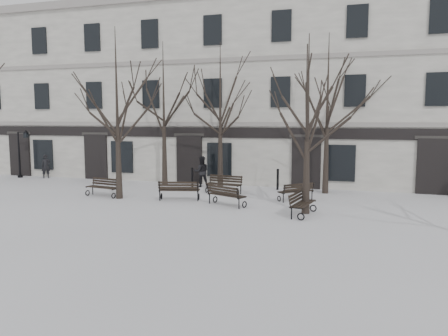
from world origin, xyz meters
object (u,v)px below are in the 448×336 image
at_px(tree_2, 308,103).
at_px(bench_2, 226,195).
at_px(bench_4, 297,191).
at_px(bench_5, 301,203).
at_px(bench_1, 179,190).
at_px(bench_3, 224,184).
at_px(bench_0, 104,187).
at_px(tree_1, 117,93).
at_px(lamp_post, 22,150).

xyz_separation_m(tree_2, bench_2, (-3.63, 0.51, -4.05)).
bearing_deg(bench_4, bench_5, 57.67).
xyz_separation_m(tree_2, bench_1, (-6.14, 1.11, -4.03)).
height_order(bench_1, bench_4, bench_1).
bearing_deg(bench_3, bench_0, -146.36).
xyz_separation_m(tree_1, bench_1, (3.04, 0.33, -4.63)).
bearing_deg(bench_2, bench_3, -46.61).
bearing_deg(bench_2, bench_1, 12.02).
height_order(bench_5, lamp_post, lamp_post).
xyz_separation_m(bench_0, bench_1, (4.10, 0.05, 0.03)).
height_order(bench_1, bench_3, bench_1).
height_order(bench_1, lamp_post, lamp_post).
xyz_separation_m(tree_2, bench_5, (-0.13, -0.43, -4.05)).
distance_m(bench_1, bench_4, 5.63).
relative_size(bench_0, bench_5, 0.97).
bearing_deg(lamp_post, tree_2, -16.43).
bearing_deg(bench_2, bench_5, -169.63).
xyz_separation_m(bench_1, bench_5, (6.00, -1.54, -0.01)).
bearing_deg(bench_3, bench_5, -34.06).
bearing_deg(bench_1, tree_1, -7.27).
bearing_deg(tree_1, bench_0, 164.95).
xyz_separation_m(tree_2, bench_3, (-4.66, 3.70, -4.04)).
distance_m(bench_0, bench_5, 10.22).
bearing_deg(lamp_post, bench_2, -18.28).
xyz_separation_m(tree_2, lamp_post, (-19.31, 5.69, -2.73)).
relative_size(bench_2, bench_5, 1.00).
bearing_deg(bench_1, tree_2, 156.19).
xyz_separation_m(tree_1, lamp_post, (-10.13, 4.91, -3.33)).
distance_m(bench_0, bench_1, 4.10).
distance_m(tree_1, bench_3, 7.11).
bearing_deg(bench_2, bench_4, -118.02).
xyz_separation_m(tree_1, bench_4, (8.45, 1.88, -4.68)).
xyz_separation_m(bench_2, bench_5, (3.50, -0.94, -0.00)).
height_order(tree_2, bench_3, tree_2).
height_order(tree_2, bench_0, tree_2).
xyz_separation_m(bench_5, lamp_post, (-19.17, 6.12, 1.32)).
relative_size(tree_1, bench_3, 4.21).
height_order(tree_2, bench_1, tree_2).
bearing_deg(tree_1, bench_1, 6.27).
height_order(bench_2, lamp_post, lamp_post).
distance_m(bench_3, lamp_post, 14.84).
distance_m(bench_2, bench_4, 3.61).
xyz_separation_m(bench_1, lamp_post, (-13.17, 4.58, 1.30)).
xyz_separation_m(bench_3, bench_5, (4.53, -4.13, -0.00)).
height_order(bench_1, bench_5, bench_1).
bearing_deg(bench_3, bench_4, -6.51).
xyz_separation_m(bench_3, lamp_post, (-14.65, 1.99, 1.31)).
height_order(tree_2, bench_5, tree_2).
distance_m(tree_2, bench_4, 4.92).
distance_m(tree_1, bench_2, 7.24).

